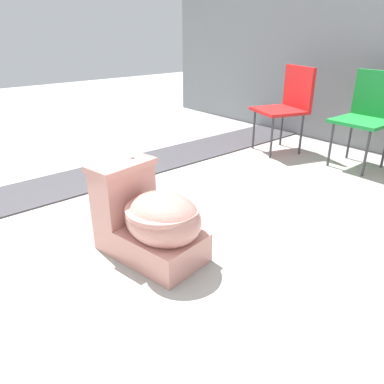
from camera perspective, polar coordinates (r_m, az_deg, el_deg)
ground_plane at (r=2.22m, az=-11.73°, el=-8.87°), size 14.00×14.00×0.00m
gravel_strip at (r=3.33m, az=-13.87°, el=2.46°), size 0.56×8.00×0.01m
toilet at (r=2.05m, az=-6.34°, el=-4.27°), size 0.68×0.47×0.52m
folding_chair_left at (r=3.93m, az=14.48°, el=13.36°), size 0.56×0.56×0.83m
folding_chair_middle at (r=3.73m, az=25.46°, el=11.29°), size 0.45×0.45×0.83m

